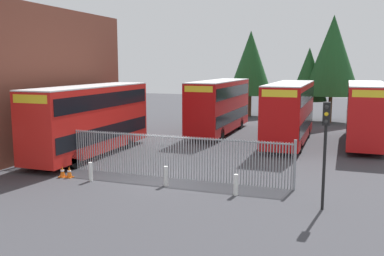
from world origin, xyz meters
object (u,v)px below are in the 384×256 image
object	(u,v)px
double_decker_bus_near_gate	(91,118)
double_decker_bus_behind_fence_right	(219,105)
bollard_near_right	(236,185)
traffic_light_kerbside	(325,136)
double_decker_bus_behind_fence_left	(290,110)
traffic_cone_by_gate	(69,172)
double_decker_bus_far_back	(366,111)
bollard_near_left	(91,172)
traffic_cone_mid_forecourt	(62,172)
bollard_center_front	(166,176)

from	to	relation	value
double_decker_bus_near_gate	double_decker_bus_behind_fence_right	xyz separation A→B (m)	(5.18, 11.22, 0.00)
bollard_near_right	traffic_light_kerbside	world-z (taller)	traffic_light_kerbside
double_decker_bus_near_gate	double_decker_bus_behind_fence_right	world-z (taller)	same
double_decker_bus_behind_fence_left	traffic_cone_by_gate	world-z (taller)	double_decker_bus_behind_fence_left
double_decker_bus_far_back	traffic_light_kerbside	xyz separation A→B (m)	(-2.08, -15.80, 0.56)
double_decker_bus_near_gate	traffic_light_kerbside	distance (m)	15.50
double_decker_bus_behind_fence_right	bollard_near_right	xyz separation A→B (m)	(5.51, -16.29, -1.95)
bollard_near_left	traffic_cone_by_gate	world-z (taller)	bollard_near_left
double_decker_bus_behind_fence_right	bollard_near_right	distance (m)	17.30
bollard_near_right	traffic_cone_by_gate	size ratio (longest dim) A/B	1.61
double_decker_bus_near_gate	traffic_cone_by_gate	world-z (taller)	double_decker_bus_near_gate
bollard_near_right	double_decker_bus_behind_fence_left	bearing A→B (deg)	87.53
bollard_near_right	traffic_cone_mid_forecourt	distance (m)	9.13
double_decker_bus_behind_fence_left	traffic_cone_mid_forecourt	xyz separation A→B (m)	(-9.71, -13.62, -2.13)
double_decker_bus_behind_fence_right	traffic_cone_by_gate	world-z (taller)	double_decker_bus_behind_fence_right
bollard_center_front	bollard_near_right	distance (m)	3.52
bollard_near_left	traffic_cone_by_gate	bearing A→B (deg)	172.20
double_decker_bus_near_gate	bollard_center_front	distance (m)	8.83
traffic_light_kerbside	bollard_near_left	bearing A→B (deg)	177.58
bollard_near_left	traffic_cone_by_gate	xyz separation A→B (m)	(-1.40, 0.19, -0.19)
bollard_near_right	traffic_cone_by_gate	xyz separation A→B (m)	(-8.74, 0.00, -0.19)
double_decker_bus_behind_fence_left	bollard_center_front	xyz separation A→B (m)	(-4.09, -13.26, -1.95)
bollard_near_left	traffic_light_kerbside	xyz separation A→B (m)	(11.04, -0.47, 2.51)
traffic_cone_by_gate	bollard_center_front	bearing A→B (deg)	3.53
double_decker_bus_behind_fence_left	bollard_center_front	size ratio (longest dim) A/B	11.38
double_decker_bus_near_gate	double_decker_bus_behind_fence_left	bearing A→B (deg)	37.03
bollard_center_front	traffic_cone_mid_forecourt	distance (m)	5.64
double_decker_bus_behind_fence_left	traffic_cone_mid_forecourt	bearing A→B (deg)	-125.50
double_decker_bus_behind_fence_left	bollard_near_right	xyz separation A→B (m)	(-0.59, -13.58, -1.95)
double_decker_bus_behind_fence_right	traffic_cone_mid_forecourt	world-z (taller)	double_decker_bus_behind_fence_right
bollard_near_left	bollard_near_right	xyz separation A→B (m)	(7.34, 0.19, 0.00)
bollard_near_right	traffic_cone_by_gate	world-z (taller)	bollard_near_right
bollard_near_left	traffic_light_kerbside	world-z (taller)	traffic_light_kerbside
bollard_near_left	traffic_light_kerbside	size ratio (longest dim) A/B	0.22
bollard_center_front	traffic_cone_by_gate	bearing A→B (deg)	-176.47
double_decker_bus_far_back	traffic_cone_by_gate	distance (m)	21.08
bollard_center_front	traffic_light_kerbside	xyz separation A→B (m)	(7.21, -0.98, 2.51)
double_decker_bus_behind_fence_left	bollard_center_front	world-z (taller)	double_decker_bus_behind_fence_left
double_decker_bus_behind_fence_right	traffic_cone_by_gate	xyz separation A→B (m)	(-3.23, -16.29, -2.13)
bollard_near_left	traffic_cone_mid_forecourt	xyz separation A→B (m)	(-1.79, 0.15, -0.19)
double_decker_bus_behind_fence_right	bollard_near_right	bearing A→B (deg)	-71.32
double_decker_bus_behind_fence_left	traffic_light_kerbside	size ratio (longest dim) A/B	2.51
bollard_center_front	bollard_near_left	bearing A→B (deg)	-172.37
double_decker_bus_behind_fence_left	traffic_light_kerbside	distance (m)	14.59
traffic_cone_by_gate	bollard_near_left	bearing A→B (deg)	-7.80
bollard_near_right	traffic_light_kerbside	distance (m)	4.52
bollard_center_front	traffic_cone_mid_forecourt	size ratio (longest dim) A/B	1.61
bollard_center_front	traffic_light_kerbside	distance (m)	7.69
double_decker_bus_far_back	traffic_light_kerbside	size ratio (longest dim) A/B	2.51
double_decker_bus_far_back	traffic_cone_mid_forecourt	size ratio (longest dim) A/B	18.32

